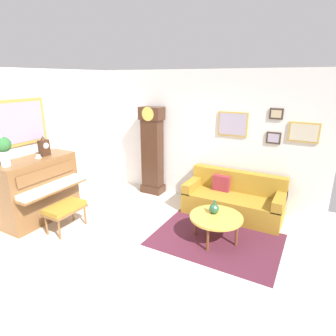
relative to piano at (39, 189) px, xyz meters
name	(u,v)px	position (x,y,z in m)	size (l,w,h in m)	color
ground_plane	(138,252)	(2.23, 0.02, -0.67)	(6.40, 6.00, 0.10)	beige
wall_left	(21,146)	(-0.37, 0.02, 0.80)	(0.13, 4.90, 2.80)	silver
wall_back	(199,137)	(2.25, 2.42, 0.79)	(5.30, 0.13, 2.80)	silver
area_rug	(216,240)	(3.25, 0.89, -0.61)	(2.10, 1.50, 0.01)	#4C1E2D
piano	(39,189)	(0.00, 0.00, 0.00)	(0.87, 1.44, 1.22)	brown
piano_bench	(65,209)	(0.75, -0.08, -0.21)	(0.42, 0.70, 0.48)	brown
grandfather_clock	(152,153)	(1.20, 2.17, 0.35)	(0.52, 0.34, 2.03)	#3D2316
couch	(233,199)	(3.21, 1.97, -0.30)	(1.90, 0.80, 0.84)	olive
coffee_table	(216,218)	(3.23, 0.88, -0.20)	(0.88, 0.88, 0.45)	gold
mantel_clock	(44,147)	(0.00, 0.23, 0.77)	(0.13, 0.18, 0.38)	#3D2316
flower_vase	(3,148)	(0.00, -0.53, 0.92)	(0.26, 0.26, 0.58)	silver
teacup	(38,157)	(0.03, 0.06, 0.63)	(0.12, 0.12, 0.06)	white
green_jug	(214,209)	(3.16, 0.96, -0.08)	(0.17, 0.17, 0.24)	#234C33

